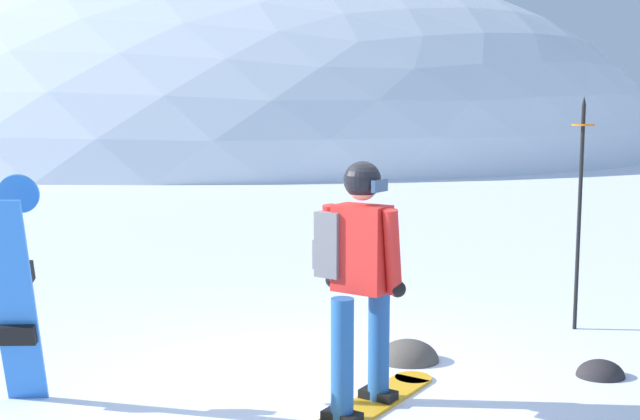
{
  "coord_description": "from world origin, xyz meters",
  "views": [
    {
      "loc": [
        -0.12,
        -5.5,
        2.07
      ],
      "look_at": [
        0.13,
        2.68,
        1.0
      ],
      "focal_mm": 44.79,
      "sensor_mm": 36.0,
      "label": 1
    }
  ],
  "objects": [
    {
      "name": "rock_small",
      "position": [
        2.22,
        0.36,
        0.0
      ],
      "size": [
        0.37,
        0.31,
        0.26
      ],
      "color": "#282628",
      "rests_on": "ground"
    },
    {
      "name": "rock_dark",
      "position": [
        0.79,
        0.78,
        0.0
      ],
      "size": [
        0.51,
        0.43,
        0.35
      ],
      "color": "#4C4742",
      "rests_on": "ground"
    },
    {
      "name": "ground_plane",
      "position": [
        0.0,
        0.0,
        0.0
      ],
      "size": [
        300.0,
        300.0,
        0.0
      ],
      "primitive_type": "plane",
      "color": "white"
    },
    {
      "name": "piste_marker_near",
      "position": [
        2.48,
        1.67,
        1.23
      ],
      "size": [
        0.2,
        0.2,
        2.16
      ],
      "color": "black",
      "rests_on": "ground"
    },
    {
      "name": "spare_snowboard",
      "position": [
        -2.04,
        -0.13,
        0.82
      ],
      "size": [
        0.28,
        0.45,
        1.61
      ],
      "color": "blue",
      "rests_on": "ground"
    },
    {
      "name": "ridge_peak_main",
      "position": [
        -3.97,
        34.0,
        0.0
      ],
      "size": [
        41.22,
        37.1,
        17.63
      ],
      "color": "silver",
      "rests_on": "ground"
    },
    {
      "name": "snowboarder_main",
      "position": [
        0.29,
        -0.3,
        0.92
      ],
      "size": [
        1.18,
        1.55,
        1.71
      ],
      "color": "orange",
      "rests_on": "ground"
    }
  ]
}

